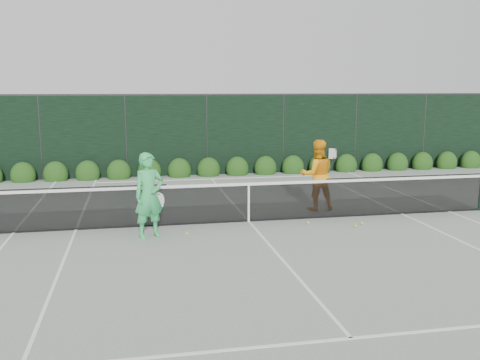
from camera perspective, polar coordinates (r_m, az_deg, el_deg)
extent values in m
plane|color=gray|center=(13.26, 0.93, -4.45)|extent=(80.00, 80.00, 0.00)
cube|color=black|center=(12.95, -17.58, -2.96)|extent=(4.40, 0.01, 1.02)
cube|color=black|center=(13.15, 0.93, -2.43)|extent=(4.00, 0.01, 0.96)
cube|color=black|center=(14.61, 17.26, -1.53)|extent=(4.40, 0.01, 1.02)
cube|color=white|center=(13.06, 0.94, -0.44)|extent=(12.80, 0.03, 0.07)
cube|color=black|center=(13.26, 0.93, -4.37)|extent=(12.80, 0.02, 0.04)
cube|color=white|center=(13.16, 0.93, -2.53)|extent=(0.05, 0.03, 0.91)
imported|color=#37BD65|center=(11.87, -9.68, -1.62)|extent=(0.81, 0.69, 1.88)
torus|color=white|center=(12.01, -8.72, -2.21)|extent=(0.28, 0.16, 0.30)
cylinder|color=black|center=(12.06, -8.69, -3.32)|extent=(0.10, 0.03, 0.30)
imported|color=#FFA315|center=(14.54, 8.22, 0.54)|extent=(0.96, 0.76, 1.91)
torus|color=black|center=(14.39, 9.86, 2.80)|extent=(0.25, 0.21, 0.30)
cylinder|color=black|center=(14.42, 9.83, 1.85)|extent=(0.10, 0.03, 0.30)
cube|color=white|center=(13.27, -23.01, -5.21)|extent=(0.06, 23.77, 0.01)
cube|color=white|center=(15.35, 21.40, -3.15)|extent=(0.06, 23.77, 0.01)
cube|color=white|center=(13.06, -17.09, -5.10)|extent=(0.06, 23.77, 0.01)
cube|color=white|center=(14.67, 16.87, -3.47)|extent=(0.06, 23.77, 0.01)
cube|color=white|center=(24.82, -4.87, 2.19)|extent=(11.03, 0.06, 0.01)
cube|color=white|center=(19.43, -3.05, 0.11)|extent=(8.23, 0.06, 0.01)
cube|color=white|center=(7.48, 11.75, -16.20)|extent=(8.23, 0.06, 0.01)
cube|color=white|center=(13.26, 0.93, -4.43)|extent=(0.06, 12.80, 0.01)
cube|color=black|center=(20.33, -3.54, 4.78)|extent=(32.00, 0.06, 3.00)
cube|color=#262826|center=(20.25, -3.58, 9.10)|extent=(32.00, 0.06, 0.06)
cylinder|color=#262826|center=(20.41, -20.52, 4.20)|extent=(0.08, 0.08, 3.00)
cylinder|color=#262826|center=(20.15, -12.05, 4.54)|extent=(0.08, 0.08, 3.00)
cylinder|color=#262826|center=(20.33, -3.54, 4.78)|extent=(0.08, 0.08, 3.00)
cylinder|color=#262826|center=(20.94, 4.65, 4.91)|extent=(0.08, 0.08, 3.00)
cylinder|color=#262826|center=(21.95, 12.24, 4.94)|extent=(0.08, 0.08, 3.00)
cylinder|color=#262826|center=(23.30, 19.05, 4.90)|extent=(0.08, 0.08, 3.00)
ellipsoid|color=#163B10|center=(20.32, -22.13, 0.48)|extent=(0.86, 0.65, 0.94)
ellipsoid|color=#163B10|center=(20.14, -19.06, 0.59)|extent=(0.86, 0.65, 0.94)
ellipsoid|color=#163B10|center=(20.02, -15.94, 0.70)|extent=(0.86, 0.65, 0.94)
ellipsoid|color=#163B10|center=(19.96, -12.79, 0.80)|extent=(0.86, 0.65, 0.94)
ellipsoid|color=#163B10|center=(19.95, -9.63, 0.91)|extent=(0.86, 0.65, 0.94)
ellipsoid|color=#163B10|center=(20.01, -6.49, 1.01)|extent=(0.86, 0.65, 0.94)
ellipsoid|color=#163B10|center=(20.13, -3.36, 1.11)|extent=(0.86, 0.65, 0.94)
ellipsoid|color=#163B10|center=(20.31, -0.29, 1.20)|extent=(0.86, 0.65, 0.94)
ellipsoid|color=#163B10|center=(20.54, 2.72, 1.29)|extent=(0.86, 0.65, 0.94)
ellipsoid|color=#163B10|center=(20.83, 5.66, 1.37)|extent=(0.86, 0.65, 0.94)
ellipsoid|color=#163B10|center=(21.18, 8.51, 1.44)|extent=(0.86, 0.65, 0.94)
ellipsoid|color=#163B10|center=(21.57, 11.27, 1.51)|extent=(0.86, 0.65, 0.94)
ellipsoid|color=#163B10|center=(22.02, 13.91, 1.58)|extent=(0.86, 0.65, 0.94)
ellipsoid|color=#163B10|center=(22.50, 16.45, 1.64)|extent=(0.86, 0.65, 0.94)
ellipsoid|color=#163B10|center=(23.03, 18.88, 1.69)|extent=(0.86, 0.65, 0.94)
ellipsoid|color=#163B10|center=(23.60, 21.19, 1.74)|extent=(0.86, 0.65, 0.94)
ellipsoid|color=#163B10|center=(24.21, 23.39, 1.78)|extent=(0.86, 0.65, 0.94)
sphere|color=#B1D830|center=(13.30, 12.86, -4.52)|extent=(0.07, 0.07, 0.07)
sphere|color=#B1D830|center=(12.98, 12.24, -4.84)|extent=(0.07, 0.07, 0.07)
sphere|color=#B1D830|center=(13.10, 7.28, -4.56)|extent=(0.07, 0.07, 0.07)
sphere|color=#B1D830|center=(14.48, 1.67, -3.11)|extent=(0.07, 0.07, 0.07)
sphere|color=#B1D830|center=(12.11, -5.68, -5.72)|extent=(0.07, 0.07, 0.07)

